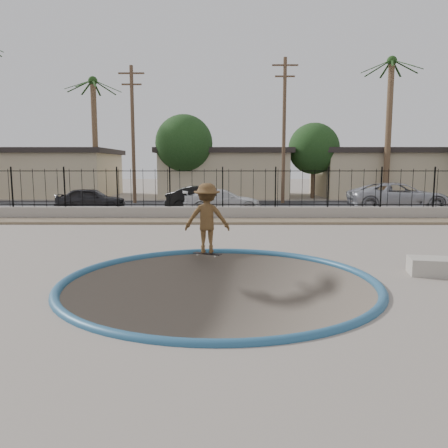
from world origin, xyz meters
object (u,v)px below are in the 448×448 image
object	(u,v)px
car_d	(399,196)
car_b	(203,199)
concrete_ledge	(445,267)
car_c	(222,200)
car_a	(91,199)
skateboard	(207,254)
skater	(207,222)

from	to	relation	value
car_d	car_b	bearing A→B (deg)	93.92
concrete_ledge	car_c	size ratio (longest dim) A/B	0.37
car_a	concrete_ledge	bearing A→B (deg)	-142.55
skateboard	car_a	size ratio (longest dim) A/B	0.22
skater	car_a	world-z (taller)	skater
skateboard	concrete_ledge	bearing A→B (deg)	3.07
skater	concrete_ledge	bearing A→B (deg)	160.77
skater	car_a	xyz separation A→B (m)	(-7.04, 12.18, -0.30)
concrete_ledge	car_b	bearing A→B (deg)	114.19
car_c	skater	bearing A→B (deg)	173.12
skater	concrete_ledge	xyz separation A→B (m)	(5.68, -2.21, -0.78)
skater	car_a	distance (m)	14.07
concrete_ledge	car_b	size ratio (longest dim) A/B	0.38
concrete_ledge	car_b	xyz separation A→B (m)	(-6.40, 14.26, 0.52)
car_b	car_a	bearing A→B (deg)	86.17
car_b	car_d	world-z (taller)	car_d
skater	skateboard	world-z (taller)	skater
skater	car_d	world-z (taller)	skater
skateboard	car_c	size ratio (longest dim) A/B	0.20
car_a	car_d	distance (m)	17.39
car_b	car_c	bearing A→B (deg)	-117.80
car_b	car_d	bearing A→B (deg)	-90.48
car_a	car_d	size ratio (longest dim) A/B	0.68
skateboard	car_c	bearing A→B (deg)	112.69
skateboard	car_b	world-z (taller)	car_b
skater	skateboard	xyz separation A→B (m)	(0.00, 0.00, -0.93)
car_a	car_b	size ratio (longest dim) A/B	0.91
car_b	skateboard	bearing A→B (deg)	-179.20
car_b	skater	bearing A→B (deg)	-179.20
car_a	car_b	distance (m)	6.32
skateboard	skater	bearing A→B (deg)	-79.73
skateboard	car_d	size ratio (longest dim) A/B	0.15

